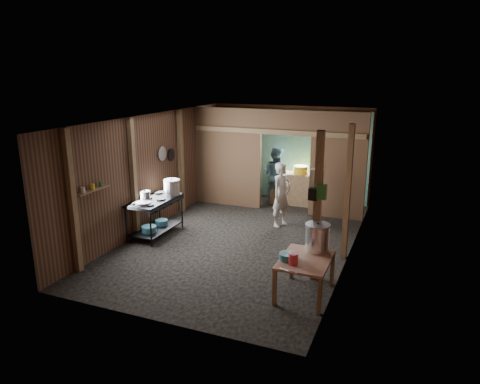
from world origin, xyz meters
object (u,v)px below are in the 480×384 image
at_px(yellow_tub, 301,170).
at_px(cook, 282,195).
at_px(pink_bucket, 293,259).
at_px(gas_range, 155,217).
at_px(stove_pot_large, 172,187).
at_px(prep_table, 305,277).
at_px(stock_pot, 317,238).

bearing_deg(yellow_tub, cook, -89.15).
bearing_deg(cook, pink_bucket, -136.70).
bearing_deg(yellow_tub, gas_range, -124.19).
bearing_deg(yellow_tub, pink_bucket, -76.58).
bearing_deg(cook, gas_range, 147.80).
distance_m(gas_range, stove_pot_large, 0.76).
bearing_deg(gas_range, cook, 34.44).
distance_m(prep_table, yellow_tub, 5.10).
bearing_deg(stock_pot, prep_table, -102.45).
bearing_deg(cook, prep_table, -133.06).
distance_m(prep_table, stove_pot_large, 4.06).
distance_m(yellow_tub, cook, 1.84).
bearing_deg(stove_pot_large, cook, 27.88).
relative_size(gas_range, cook, 0.93).
xyz_separation_m(gas_range, cook, (2.38, 1.63, 0.34)).
xyz_separation_m(stove_pot_large, pink_bucket, (3.41, -2.14, -0.27)).
xyz_separation_m(pink_bucket, yellow_tub, (-1.23, 5.14, 0.24)).
xyz_separation_m(prep_table, pink_bucket, (-0.13, -0.26, 0.40)).
relative_size(stock_pot, cook, 0.32).
xyz_separation_m(gas_range, pink_bucket, (3.58, -1.67, 0.31)).
height_order(stove_pot_large, cook, cook).
bearing_deg(yellow_tub, stock_pot, -72.10).
relative_size(stove_pot_large, pink_bucket, 2.08).
bearing_deg(gas_range, stock_pot, -14.85).
height_order(stock_pot, pink_bucket, stock_pot).
distance_m(stove_pot_large, stock_pot, 3.92).
distance_m(prep_table, pink_bucket, 0.50).
relative_size(prep_table, yellow_tub, 2.77).
bearing_deg(stove_pot_large, yellow_tub, 53.96).
relative_size(stove_pot_large, yellow_tub, 0.95).
relative_size(gas_range, prep_table, 1.31).
distance_m(gas_range, pink_bucket, 3.96).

